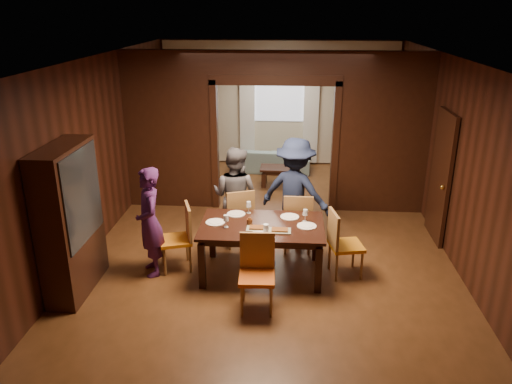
# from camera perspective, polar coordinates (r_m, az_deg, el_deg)

# --- Properties ---
(floor) EXTENTS (9.00, 9.00, 0.00)m
(floor) POSITION_cam_1_polar(r_m,az_deg,el_deg) (8.09, 1.58, -6.02)
(floor) COLOR #4E2E16
(floor) RESTS_ON ground
(ceiling) EXTENTS (5.50, 9.00, 0.02)m
(ceiling) POSITION_cam_1_polar(r_m,az_deg,el_deg) (7.27, 1.81, 14.89)
(ceiling) COLOR silver
(ceiling) RESTS_ON room_walls
(room_walls) EXTENTS (5.52, 9.01, 2.90)m
(room_walls) POSITION_cam_1_polar(r_m,az_deg,el_deg) (9.36, 2.21, 7.50)
(room_walls) COLOR black
(room_walls) RESTS_ON floor
(person_purple) EXTENTS (0.58, 0.68, 1.57)m
(person_purple) POSITION_cam_1_polar(r_m,az_deg,el_deg) (7.11, -12.06, -3.38)
(person_purple) COLOR #461C52
(person_purple) RESTS_ON floor
(person_grey) EXTENTS (0.93, 0.83, 1.59)m
(person_grey) POSITION_cam_1_polar(r_m,az_deg,el_deg) (7.87, -2.40, -0.46)
(person_grey) COLOR #54535A
(person_grey) RESTS_ON floor
(person_navy) EXTENTS (1.28, 1.01, 1.74)m
(person_navy) POSITION_cam_1_polar(r_m,az_deg,el_deg) (7.85, 4.49, -0.01)
(person_navy) COLOR #18213D
(person_navy) RESTS_ON floor
(sofa) EXTENTS (1.81, 0.78, 0.52)m
(sofa) POSITION_cam_1_polar(r_m,az_deg,el_deg) (11.58, 1.79, 3.70)
(sofa) COLOR #7C9EA2
(sofa) RESTS_ON floor
(serving_bowl) EXTENTS (0.31, 0.31, 0.08)m
(serving_bowl) POSITION_cam_1_polar(r_m,az_deg,el_deg) (7.06, 1.09, -2.97)
(serving_bowl) COLOR black
(serving_bowl) RESTS_ON dining_table
(dining_table) EXTENTS (1.72, 1.07, 0.76)m
(dining_table) POSITION_cam_1_polar(r_m,az_deg,el_deg) (7.10, 0.68, -6.55)
(dining_table) COLOR black
(dining_table) RESTS_ON floor
(coffee_table) EXTENTS (0.80, 0.50, 0.40)m
(coffee_table) POSITION_cam_1_polar(r_m,az_deg,el_deg) (10.65, 2.66, 1.83)
(coffee_table) COLOR black
(coffee_table) RESTS_ON floor
(chair_left) EXTENTS (0.56, 0.56, 0.97)m
(chair_left) POSITION_cam_1_polar(r_m,az_deg,el_deg) (7.28, -9.21, -5.21)
(chair_left) COLOR orange
(chair_left) RESTS_ON floor
(chair_right) EXTENTS (0.52, 0.52, 0.97)m
(chair_right) POSITION_cam_1_polar(r_m,az_deg,el_deg) (7.14, 10.29, -5.81)
(chair_right) COLOR orange
(chair_right) RESTS_ON floor
(chair_far_l) EXTENTS (0.56, 0.56, 0.97)m
(chair_far_l) POSITION_cam_1_polar(r_m,az_deg,el_deg) (7.91, -2.08, -2.77)
(chair_far_l) COLOR orange
(chair_far_l) RESTS_ON floor
(chair_far_r) EXTENTS (0.44, 0.44, 0.97)m
(chair_far_r) POSITION_cam_1_polar(r_m,az_deg,el_deg) (7.75, 4.77, -3.34)
(chair_far_r) COLOR orange
(chair_far_r) RESTS_ON floor
(chair_near) EXTENTS (0.46, 0.46, 0.97)m
(chair_near) POSITION_cam_1_polar(r_m,az_deg,el_deg) (6.26, 0.10, -9.46)
(chair_near) COLOR #CA5313
(chair_near) RESTS_ON floor
(hutch) EXTENTS (0.40, 1.20, 2.00)m
(hutch) POSITION_cam_1_polar(r_m,az_deg,el_deg) (6.90, -20.47, -3.09)
(hutch) COLOR black
(hutch) RESTS_ON floor
(door_right) EXTENTS (0.06, 0.90, 2.10)m
(door_right) POSITION_cam_1_polar(r_m,az_deg,el_deg) (8.49, 20.36, 1.63)
(door_right) COLOR black
(door_right) RESTS_ON floor
(window_far) EXTENTS (1.20, 0.03, 1.30)m
(window_far) POSITION_cam_1_polar(r_m,az_deg,el_deg) (11.83, 2.69, 11.21)
(window_far) COLOR silver
(window_far) RESTS_ON back_wall
(curtain_left) EXTENTS (0.35, 0.06, 2.40)m
(curtain_left) POSITION_cam_1_polar(r_m,az_deg,el_deg) (11.91, -1.01, 9.10)
(curtain_left) COLOR white
(curtain_left) RESTS_ON back_wall
(curtain_right) EXTENTS (0.35, 0.06, 2.40)m
(curtain_right) POSITION_cam_1_polar(r_m,az_deg,el_deg) (11.87, 6.31, 8.94)
(curtain_right) COLOR white
(curtain_right) RESTS_ON back_wall
(plate_left) EXTENTS (0.27, 0.27, 0.01)m
(plate_left) POSITION_cam_1_polar(r_m,az_deg,el_deg) (7.02, -4.67, -3.46)
(plate_left) COLOR white
(plate_left) RESTS_ON dining_table
(plate_far_l) EXTENTS (0.27, 0.27, 0.01)m
(plate_far_l) POSITION_cam_1_polar(r_m,az_deg,el_deg) (7.28, -2.28, -2.52)
(plate_far_l) COLOR silver
(plate_far_l) RESTS_ON dining_table
(plate_far_r) EXTENTS (0.27, 0.27, 0.01)m
(plate_far_r) POSITION_cam_1_polar(r_m,az_deg,el_deg) (7.19, 3.86, -2.85)
(plate_far_r) COLOR white
(plate_far_r) RESTS_ON dining_table
(plate_right) EXTENTS (0.27, 0.27, 0.01)m
(plate_right) POSITION_cam_1_polar(r_m,az_deg,el_deg) (6.92, 5.81, -3.88)
(plate_right) COLOR white
(plate_right) RESTS_ON dining_table
(plate_near) EXTENTS (0.27, 0.27, 0.01)m
(plate_near) POSITION_cam_1_polar(r_m,az_deg,el_deg) (6.63, 0.54, -4.89)
(plate_near) COLOR silver
(plate_near) RESTS_ON dining_table
(platter_a) EXTENTS (0.30, 0.20, 0.04)m
(platter_a) POSITION_cam_1_polar(r_m,az_deg,el_deg) (6.80, 0.17, -4.12)
(platter_a) COLOR gray
(platter_a) RESTS_ON dining_table
(platter_b) EXTENTS (0.30, 0.20, 0.04)m
(platter_b) POSITION_cam_1_polar(r_m,az_deg,el_deg) (6.74, 2.73, -4.38)
(platter_b) COLOR gray
(platter_b) RESTS_ON dining_table
(wineglass_left) EXTENTS (0.08, 0.08, 0.18)m
(wineglass_left) POSITION_cam_1_polar(r_m,az_deg,el_deg) (6.84, -3.45, -3.35)
(wineglass_left) COLOR silver
(wineglass_left) RESTS_ON dining_table
(wineglass_far) EXTENTS (0.08, 0.08, 0.18)m
(wineglass_far) POSITION_cam_1_polar(r_m,az_deg,el_deg) (7.28, -0.84, -1.77)
(wineglass_far) COLOR white
(wineglass_far) RESTS_ON dining_table
(wineglass_right) EXTENTS (0.08, 0.08, 0.18)m
(wineglass_right) POSITION_cam_1_polar(r_m,az_deg,el_deg) (7.04, 5.64, -2.70)
(wineglass_right) COLOR silver
(wineglass_right) RESTS_ON dining_table
(tumbler) EXTENTS (0.07, 0.07, 0.14)m
(tumbler) POSITION_cam_1_polar(r_m,az_deg,el_deg) (6.63, 1.14, -4.28)
(tumbler) COLOR silver
(tumbler) RESTS_ON dining_table
(condiment_jar) EXTENTS (0.08, 0.08, 0.11)m
(condiment_jar) POSITION_cam_1_polar(r_m,az_deg,el_deg) (6.91, -0.73, -3.37)
(condiment_jar) COLOR #4E2812
(condiment_jar) RESTS_ON dining_table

